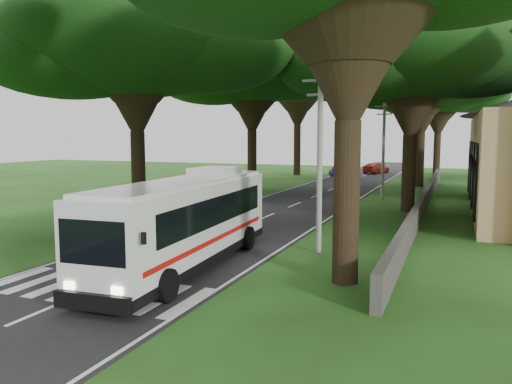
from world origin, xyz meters
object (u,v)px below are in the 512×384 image
(pole_near, at_px, (320,157))
(pedestrian, at_px, (141,216))
(pole_far, at_px, (407,144))
(pole_mid, at_px, (383,147))
(distant_car_c, at_px, (376,168))
(coach_bus, at_px, (187,221))
(distant_car_b, at_px, (339,171))

(pole_near, bearing_deg, pedestrian, 171.80)
(pole_far, height_order, pedestrian, pole_far)
(pole_mid, distance_m, distant_car_c, 28.75)
(pole_mid, distance_m, pole_far, 20.00)
(coach_bus, relative_size, distant_car_b, 3.14)
(pole_mid, relative_size, distant_car_b, 2.14)
(pole_far, relative_size, distant_car_c, 1.61)
(pole_mid, relative_size, pole_far, 1.00)
(distant_car_c, bearing_deg, coach_bus, 109.07)
(distant_car_b, xyz_separation_m, distant_car_c, (3.82, 5.92, 0.11))
(pole_far, xyz_separation_m, distant_car_b, (-8.50, 2.24, -3.53))
(pole_mid, height_order, coach_bus, pole_mid)
(distant_car_c, height_order, pedestrian, pedestrian)
(pole_far, relative_size, coach_bus, 0.68)
(coach_bus, height_order, pedestrian, coach_bus)
(pole_far, bearing_deg, distant_car_b, 165.24)
(pole_near, xyz_separation_m, pole_mid, (0.00, 20.00, 0.00))
(pole_near, height_order, distant_car_c, pole_near)
(pole_mid, relative_size, coach_bus, 0.68)
(distant_car_b, bearing_deg, pole_far, -7.47)
(pole_far, distance_m, coach_bus, 44.59)
(pole_near, distance_m, pole_far, 40.00)
(pole_mid, xyz_separation_m, coach_bus, (-4.04, -24.35, -2.34))
(distant_car_c, bearing_deg, pedestrian, 101.65)
(coach_bus, distance_m, pedestrian, 8.52)
(pole_far, xyz_separation_m, coach_bus, (-4.04, -44.35, -2.34))
(pedestrian, bearing_deg, pole_near, -93.20)
(coach_bus, xyz_separation_m, distant_car_c, (-0.63, 52.50, -1.09))
(pole_far, relative_size, pedestrian, 5.21)
(pole_far, bearing_deg, pole_near, -90.00)
(pole_far, distance_m, distant_car_c, 10.01)
(pedestrian, bearing_deg, coach_bus, -128.46)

